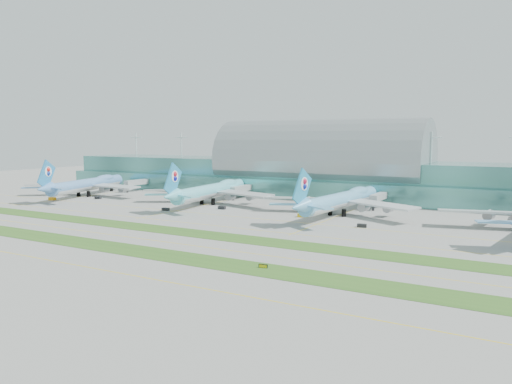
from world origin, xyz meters
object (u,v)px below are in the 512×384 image
Objects in this scene: airliner_c at (342,199)px; airliner_a at (88,184)px; taxiway_sign_east at (263,266)px; airliner_b at (212,190)px; terminal at (320,170)px.

airliner_a is at bearing -173.38° from airliner_c.
airliner_c is 33.36× the size of taxiway_sign_east.
airliner_a reaches higher than taxiway_sign_east.
airliner_c is (148.94, 5.21, -0.06)m from airliner_a.
airliner_a is 0.98× the size of airliner_b.
terminal is 68.67m from airliner_b.
terminal is 142.22× the size of taxiway_sign_east.
airliner_a reaches higher than airliner_c.
terminal reaches higher than airliner_b.
terminal reaches higher than airliner_c.
airliner_b is (-33.64, -59.41, -7.36)m from terminal.
taxiway_sign_east is at bearing -43.85° from airliner_a.
airliner_c is 94.86m from taxiway_sign_east.
airliner_b is (79.92, 7.37, 0.05)m from airliner_a.
airliner_a is 0.99× the size of airliner_c.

